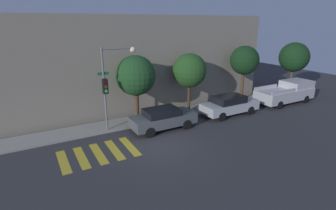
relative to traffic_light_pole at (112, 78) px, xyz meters
name	(u,v)px	position (x,y,z in m)	size (l,w,h in m)	color
ground_plane	(160,146)	(1.53, -3.37, -3.49)	(60.00, 60.00, 0.00)	#333335
sidewalk	(133,122)	(1.53, 0.79, -3.42)	(26.00, 1.92, 0.14)	gray
building_row	(110,63)	(1.53, 5.15, 0.13)	(26.00, 6.00, 7.25)	gray
crosswalk	(98,153)	(-1.77, -2.57, -3.49)	(4.02, 2.60, 0.00)	gold
traffic_light_pole	(112,78)	(0.00, 0.00, 0.00)	(2.48, 0.56, 5.36)	slate
sedan_near_corner	(163,118)	(2.85, -1.27, -2.74)	(4.29, 1.77, 1.41)	#4C5156
sedan_middle	(229,105)	(8.55, -1.27, -2.70)	(4.49, 1.75, 1.50)	#B7BABF
pickup_truck	(287,92)	(15.04, -1.27, -2.56)	(5.43, 2.07, 1.83)	#BCBCC1
tree_near_corner	(136,76)	(1.86, 0.67, -0.18)	(2.69, 2.69, 4.68)	#4C3823
tree_midblock	(190,71)	(6.16, 0.67, -0.21)	(2.54, 2.54, 4.57)	#42301E
tree_far_end	(244,61)	(11.66, 0.67, 0.16)	(2.40, 2.40, 4.88)	#4C3823
tree_behind_truck	(294,57)	(18.07, 0.67, 0.03)	(2.77, 2.77, 4.92)	brown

